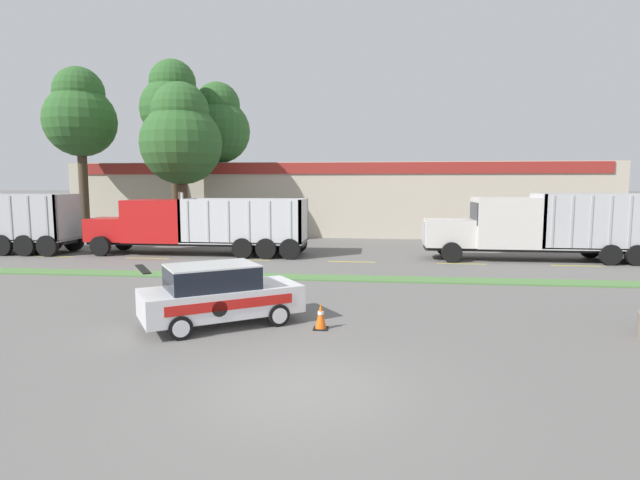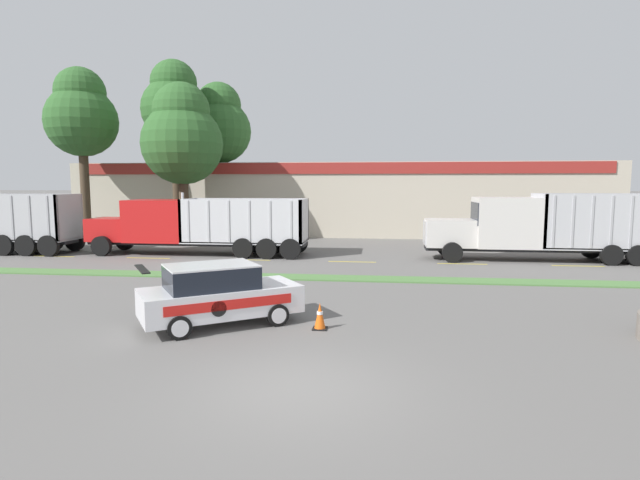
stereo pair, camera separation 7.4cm
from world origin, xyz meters
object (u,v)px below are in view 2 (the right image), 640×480
(dump_truck_mid, at_px, (524,228))
(traffic_cone, at_px, (320,316))
(dump_truck_lead, at_px, (178,226))
(rally_car, at_px, (218,294))

(dump_truck_mid, bearing_deg, traffic_cone, -123.57)
(dump_truck_mid, xyz_separation_m, traffic_cone, (-8.89, -13.39, -1.29))
(traffic_cone, bearing_deg, dump_truck_lead, 125.25)
(dump_truck_lead, bearing_deg, traffic_cone, -54.75)
(dump_truck_mid, relative_size, traffic_cone, 16.18)
(dump_truck_lead, distance_m, dump_truck_mid, 18.46)
(dump_truck_lead, bearing_deg, dump_truck_mid, -0.48)
(dump_truck_mid, xyz_separation_m, rally_car, (-11.74, -13.30, -0.78))
(rally_car, bearing_deg, traffic_cone, -1.91)
(traffic_cone, bearing_deg, rally_car, 178.09)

